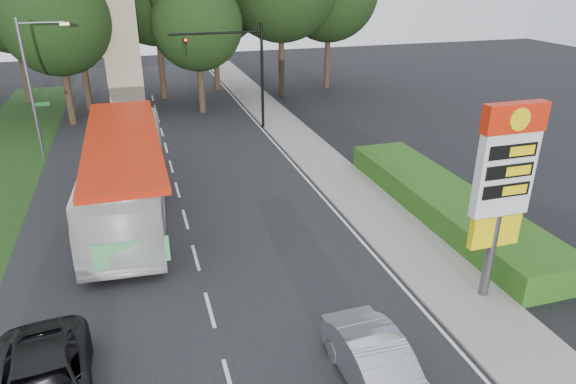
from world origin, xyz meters
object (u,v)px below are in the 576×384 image
object	(u,v)px
traffic_signal_mast	(243,62)
streetlight_signs	(33,83)
transit_bus	(127,175)
monument	(122,48)
gas_station_pylon	(504,178)
sedan_silver	(379,368)

from	to	relation	value
traffic_signal_mast	streetlight_signs	xyz separation A→B (m)	(-12.67, -1.99, -0.23)
streetlight_signs	transit_bus	world-z (taller)	streetlight_signs
traffic_signal_mast	monument	bearing A→B (deg)	142.00
gas_station_pylon	monument	bearing A→B (deg)	111.80
traffic_signal_mast	transit_bus	size ratio (longest dim) A/B	0.55
gas_station_pylon	transit_bus	bearing A→B (deg)	137.11
sedan_silver	traffic_signal_mast	bearing A→B (deg)	84.11
monument	streetlight_signs	bearing A→B (deg)	-121.97
traffic_signal_mast	streetlight_signs	size ratio (longest dim) A/B	0.90
traffic_signal_mast	sedan_silver	size ratio (longest dim) A/B	1.59
streetlight_signs	monument	distance (m)	9.44
streetlight_signs	sedan_silver	bearing A→B (deg)	-64.77
traffic_signal_mast	streetlight_signs	distance (m)	12.83
monument	sedan_silver	bearing A→B (deg)	-79.39
monument	traffic_signal_mast	bearing A→B (deg)	-38.00
gas_station_pylon	traffic_signal_mast	distance (m)	22.29
gas_station_pylon	transit_bus	distance (m)	15.92
monument	sedan_silver	world-z (taller)	monument
gas_station_pylon	streetlight_signs	distance (m)	25.74
traffic_signal_mast	monument	size ratio (longest dim) A/B	0.72
monument	sedan_silver	xyz separation A→B (m)	(5.78, -30.84, -4.36)
streetlight_signs	sedan_silver	world-z (taller)	streetlight_signs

